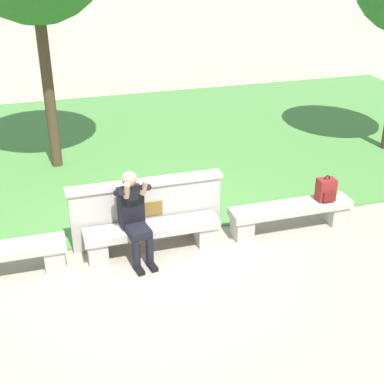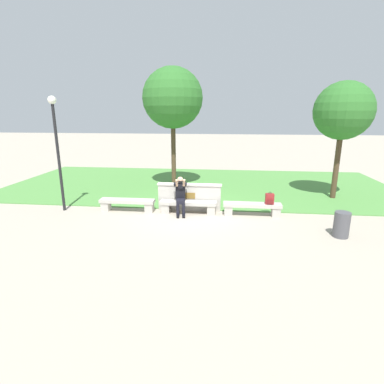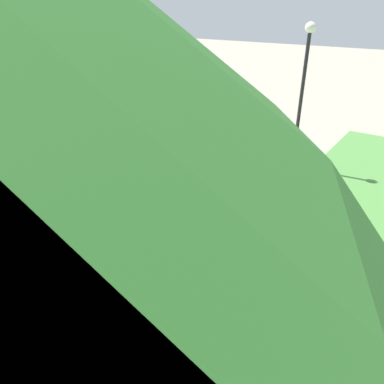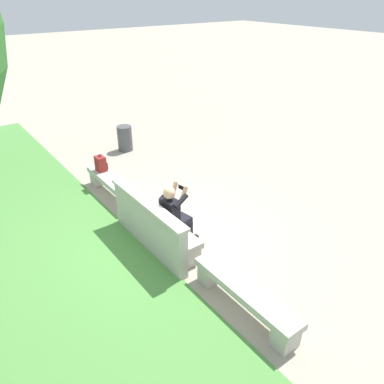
{
  "view_description": "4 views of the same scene",
  "coord_description": "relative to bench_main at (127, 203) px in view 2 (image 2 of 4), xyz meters",
  "views": [
    {
      "loc": [
        -1.4,
        -6.64,
        4.32
      ],
      "look_at": [
        0.57,
        -0.13,
        0.97
      ],
      "focal_mm": 50.0,
      "sensor_mm": 36.0,
      "label": 1
    },
    {
      "loc": [
        1.22,
        -10.09,
        3.51
      ],
      "look_at": [
        0.19,
        -0.52,
        0.93
      ],
      "focal_mm": 28.0,
      "sensor_mm": 36.0,
      "label": 2
    },
    {
      "loc": [
        5.74,
        3.34,
        4.49
      ],
      "look_at": [
        -0.06,
        -0.69,
        0.9
      ],
      "focal_mm": 35.0,
      "sensor_mm": 36.0,
      "label": 3
    },
    {
      "loc": [
        -5.13,
        3.14,
        4.37
      ],
      "look_at": [
        -0.2,
        -0.52,
        1.01
      ],
      "focal_mm": 35.0,
      "sensor_mm": 36.0,
      "label": 4
    }
  ],
  "objects": [
    {
      "name": "person_photographer",
      "position": [
        1.97,
        -0.08,
        0.43
      ],
      "size": [
        0.51,
        0.76,
        1.32
      ],
      "color": "black",
      "rests_on": "ground"
    },
    {
      "name": "bench_near",
      "position": [
        2.24,
        0.0,
        0.0
      ],
      "size": [
        1.99,
        0.4,
        0.45
      ],
      "color": "#B7B2A8",
      "rests_on": "ground"
    },
    {
      "name": "backpack",
      "position": [
        5.05,
        -0.02,
        0.32
      ],
      "size": [
        0.28,
        0.24,
        0.43
      ],
      "color": "maroon",
      "rests_on": "bench_mid"
    },
    {
      "name": "grass_strip",
      "position": [
        2.24,
        4.38,
        -0.29
      ],
      "size": [
        18.47,
        8.0,
        0.03
      ],
      "primitive_type": "cube",
      "color": "#518E42",
      "rests_on": "ground"
    },
    {
      "name": "trash_bin",
      "position": [
        6.88,
        -1.6,
        0.07
      ],
      "size": [
        0.44,
        0.44,
        0.75
      ],
      "primitive_type": "cylinder",
      "color": "#4C4C51",
      "rests_on": "ground"
    },
    {
      "name": "tree_behind_wall",
      "position": [
        1.11,
        3.67,
        3.8
      ],
      "size": [
        2.69,
        2.69,
        5.46
      ],
      "color": "#4C3826",
      "rests_on": "ground"
    },
    {
      "name": "ground_plane",
      "position": [
        2.24,
        0.0,
        -0.3
      ],
      "size": [
        80.0,
        80.0,
        0.0
      ],
      "primitive_type": "plane",
      "color": "#A89E8C"
    },
    {
      "name": "tree_left_background",
      "position": [
        8.05,
        2.57,
        3.24
      ],
      "size": [
        2.26,
        2.26,
        4.69
      ],
      "color": "#4C3826",
      "rests_on": "ground"
    },
    {
      "name": "bench_mid",
      "position": [
        4.48,
        0.0,
        0.0
      ],
      "size": [
        1.99,
        0.4,
        0.45
      ],
      "color": "#B7B2A8",
      "rests_on": "ground"
    },
    {
      "name": "bench_main",
      "position": [
        0.0,
        0.0,
        0.0
      ],
      "size": [
        1.99,
        0.4,
        0.45
      ],
      "color": "#B7B2A8",
      "rests_on": "ground"
    },
    {
      "name": "backrest_wall_with_plaque",
      "position": [
        2.24,
        0.34,
        0.21
      ],
      "size": [
        2.34,
        0.24,
        1.01
      ],
      "color": "#B7B2A8",
      "rests_on": "ground"
    },
    {
      "name": "lamp_post",
      "position": [
        -2.36,
        -0.14,
        2.33
      ],
      "size": [
        0.28,
        0.28,
        4.05
      ],
      "color": "black",
      "rests_on": "ground"
    }
  ]
}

